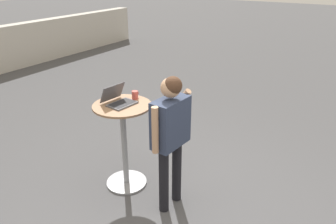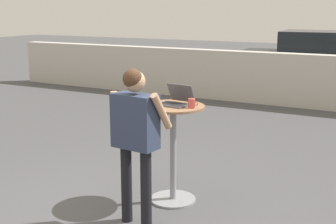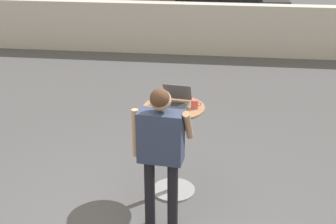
# 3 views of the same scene
# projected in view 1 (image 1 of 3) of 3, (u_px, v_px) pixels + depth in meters

# --- Properties ---
(ground_plane) EXTENTS (50.00, 50.00, 0.00)m
(ground_plane) POSITION_uv_depth(u_px,v_px,m) (167.00, 213.00, 3.72)
(ground_plane) COLOR #4C4C4F
(cafe_table) EXTENTS (0.69, 0.69, 1.10)m
(cafe_table) POSITION_uv_depth(u_px,v_px,m) (124.00, 137.00, 3.97)
(cafe_table) COLOR gray
(cafe_table) RESTS_ON ground_plane
(laptop) EXTENTS (0.36, 0.36, 0.22)m
(laptop) POSITION_uv_depth(u_px,v_px,m) (119.00, 100.00, 3.80)
(laptop) COLOR #515156
(laptop) RESTS_ON cafe_table
(coffee_mug) EXTENTS (0.11, 0.08, 0.10)m
(coffee_mug) POSITION_uv_depth(u_px,v_px,m) (135.00, 95.00, 3.94)
(coffee_mug) COLOR #C14C42
(coffee_mug) RESTS_ON cafe_table
(standing_person) EXTENTS (0.60, 0.34, 1.58)m
(standing_person) POSITION_uv_depth(u_px,v_px,m) (171.00, 128.00, 3.46)
(standing_person) COLOR black
(standing_person) RESTS_ON ground_plane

